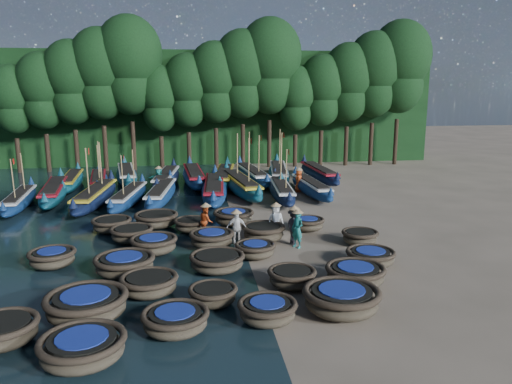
{
  "coord_description": "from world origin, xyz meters",
  "views": [
    {
      "loc": [
        -2.33,
        -22.55,
        7.03
      ],
      "look_at": [
        1.31,
        3.84,
        1.3
      ],
      "focal_mm": 35.0,
      "sensor_mm": 36.0,
      "label": 1
    }
  ],
  "objects": [
    {
      "name": "coracle_12",
      "position": [
        -1.33,
        -4.36,
        0.4
      ],
      "size": [
        2.15,
        2.15,
        0.7
      ],
      "rotation": [
        0.0,
        0.0,
        -0.08
      ],
      "color": "#4B422F",
      "rests_on": "ground"
    },
    {
      "name": "coracle_8",
      "position": [
        1.19,
        -6.31,
        0.39
      ],
      "size": [
        2.04,
        2.04,
        0.68
      ],
      "rotation": [
        0.0,
        0.0,
        -0.33
      ],
      "color": "#4B422F",
      "rests_on": "ground"
    },
    {
      "name": "coracle_4",
      "position": [
        2.3,
        -8.55,
        0.48
      ],
      "size": [
        2.76,
        2.76,
        0.83
      ],
      "rotation": [
        0.0,
        0.0,
        0.22
      ],
      "color": "#4B422F",
      "rests_on": "ground"
    },
    {
      "name": "tree_11",
      "position": [
        9.3,
        20.0,
        6.65
      ],
      "size": [
        4.09,
        4.09,
        9.65
      ],
      "color": "black",
      "rests_on": "ground"
    },
    {
      "name": "tree_3",
      "position": [
        -9.1,
        20.0,
        8.0
      ],
      "size": [
        4.92,
        4.92,
        11.6
      ],
      "color": "black",
      "rests_on": "ground"
    },
    {
      "name": "tree_7",
      "position": [
        0.1,
        20.0,
        7.32
      ],
      "size": [
        4.51,
        4.51,
        10.63
      ],
      "color": "black",
      "rests_on": "ground"
    },
    {
      "name": "coracle_24",
      "position": [
        3.42,
        0.48,
        0.37
      ],
      "size": [
        1.64,
        1.64,
        0.64
      ],
      "rotation": [
        0.0,
        0.0,
        -0.02
      ],
      "color": "#4B422F",
      "rests_on": "ground"
    },
    {
      "name": "long_boat_6",
      "position": [
        1.05,
        9.32,
        0.61
      ],
      "size": [
        2.8,
        9.04,
        3.87
      ],
      "rotation": [
        0.0,
        0.0,
        0.14
      ],
      "color": "#10545C",
      "rests_on": "ground"
    },
    {
      "name": "tree_12",
      "position": [
        11.6,
        20.0,
        7.32
      ],
      "size": [
        4.51,
        4.51,
        10.63
      ],
      "color": "black",
      "rests_on": "ground"
    },
    {
      "name": "coracle_10",
      "position": [
        -7.72,
        -3.08,
        0.41
      ],
      "size": [
        1.94,
        1.94,
        0.7
      ],
      "rotation": [
        0.0,
        0.0,
        -0.15
      ],
      "color": "#4B422F",
      "rests_on": "ground"
    },
    {
      "name": "long_boat_13",
      "position": [
        -1.93,
        13.07,
        0.58
      ],
      "size": [
        2.08,
        8.68,
        1.53
      ],
      "rotation": [
        0.0,
        0.0,
        0.07
      ],
      "color": "navy",
      "rests_on": "ground"
    },
    {
      "name": "tree_2",
      "position": [
        -11.4,
        20.0,
        7.32
      ],
      "size": [
        4.51,
        4.51,
        10.63
      ],
      "color": "black",
      "rests_on": "ground"
    },
    {
      "name": "long_boat_14",
      "position": [
        0.21,
        12.54,
        0.58
      ],
      "size": [
        2.68,
        8.58,
        1.52
      ],
      "rotation": [
        0.0,
        0.0,
        -0.14
      ],
      "color": "#10545C",
      "rests_on": "ground"
    },
    {
      "name": "coracle_1",
      "position": [
        -5.15,
        -10.39,
        0.43
      ],
      "size": [
        2.49,
        2.49,
        0.74
      ],
      "rotation": [
        0.0,
        0.0,
        -0.2
      ],
      "color": "#4B422F",
      "rests_on": "ground"
    },
    {
      "name": "coracle_16",
      "position": [
        -3.87,
        -1.99,
        0.44
      ],
      "size": [
        2.17,
        2.17,
        0.75
      ],
      "rotation": [
        0.0,
        0.0,
        0.19
      ],
      "color": "#4B422F",
      "rests_on": "ground"
    },
    {
      "name": "long_boat_3",
      "position": [
        -5.91,
        7.18,
        0.51
      ],
      "size": [
        2.39,
        7.46,
        3.2
      ],
      "rotation": [
        0.0,
        0.0,
        -0.15
      ],
      "color": "navy",
      "rests_on": "ground"
    },
    {
      "name": "tree_4",
      "position": [
        -6.8,
        20.0,
        8.67
      ],
      "size": [
        5.34,
        5.34,
        12.58
      ],
      "color": "black",
      "rests_on": "ground"
    },
    {
      "name": "long_boat_9",
      "position": [
        -10.39,
        12.88,
        0.51
      ],
      "size": [
        1.86,
        7.52,
        1.33
      ],
      "rotation": [
        0.0,
        0.0,
        0.08
      ],
      "color": "#10545C",
      "rests_on": "ground"
    },
    {
      "name": "fisherman_4",
      "position": [
        -0.26,
        -1.11,
        0.84
      ],
      "size": [
        0.9,
        0.52,
        1.72
      ],
      "rotation": [
        0.0,
        0.0,
        0.02
      ],
      "color": "silver",
      "rests_on": "ground"
    },
    {
      "name": "fisherman_1",
      "position": [
        2.34,
        -1.96,
        0.93
      ],
      "size": [
        0.67,
        0.72,
        1.85
      ],
      "rotation": [
        0.0,
        0.0,
        5.31
      ],
      "color": "#1A706B",
      "rests_on": "ground"
    },
    {
      "name": "coracle_20",
      "position": [
        -6.09,
        1.55,
        0.4
      ],
      "size": [
        2.29,
        2.29,
        0.69
      ],
      "rotation": [
        0.0,
        0.0,
        -0.35
      ],
      "color": "#4B422F",
      "rests_on": "ground"
    },
    {
      "name": "tree_5",
      "position": [
        -4.5,
        20.0,
        5.97
      ],
      "size": [
        3.68,
        3.68,
        8.68
      ],
      "color": "black",
      "rests_on": "ground"
    },
    {
      "name": "long_boat_8",
      "position": [
        5.56,
        8.42,
        0.52
      ],
      "size": [
        1.86,
        7.75,
        1.37
      ],
      "rotation": [
        0.0,
        0.0,
        0.07
      ],
      "color": "navy",
      "rests_on": "ground"
    },
    {
      "name": "foliage_wall",
      "position": [
        0.0,
        23.5,
        5.0
      ],
      "size": [
        40.0,
        3.0,
        10.0
      ],
      "primitive_type": "cube",
      "color": "black",
      "rests_on": "ground"
    },
    {
      "name": "coracle_19",
      "position": [
        5.23,
        -1.95,
        0.37
      ],
      "size": [
        2.0,
        2.0,
        0.64
      ],
      "rotation": [
        0.0,
        0.0,
        -0.4
      ],
      "color": "#4B422F",
      "rests_on": "ground"
    },
    {
      "name": "coracle_14",
      "position": [
        4.72,
        -4.62,
        0.38
      ],
      "size": [
        2.43,
        2.43,
        0.65
      ],
      "rotation": [
        0.0,
        0.0,
        -0.43
      ],
      "color": "#4B422F",
      "rests_on": "ground"
    },
    {
      "name": "coracle_6",
      "position": [
        -3.76,
        -6.31,
        0.41
      ],
      "size": [
        2.07,
        2.07,
        0.72
      ],
      "rotation": [
        0.0,
        0.0,
        -0.14
      ],
      "color": "#4B422F",
      "rests_on": "ground"
    },
    {
      "name": "coracle_5",
      "position": [
        -5.51,
        -7.9,
        0.49
      ],
      "size": [
        2.54,
        2.54,
        0.85
      ],
      "rotation": [
        0.0,
        0.0,
        -0.08
      ],
      "color": "#4B422F",
      "rests_on": "ground"
    },
    {
      "name": "coracle_0",
      "position": [
        -7.52,
        -9.15,
        0.42
      ],
      "size": [
        2.0,
        2.0,
        0.73
      ],
      "rotation": [
        0.0,
        0.0,
        0.09
      ],
      "color": "#4B422F",
      "rests_on": "ground"
    },
    {
      "name": "long_boat_4",
      "position": [
        -4.01,
        7.69,
        0.53
      ],
      "size": [
        2.3,
        7.93,
        1.4
      ],
      "rotation": [
        0.0,
        0.0,
        -0.12
      ],
      "color": "navy",
      "rests_on": "ground"
    },
    {
      "name": "tree_1",
      "position": [
        -13.7,
        20.0,
        6.65
      ],
      "size": [
        4.09,
        4.09,
        9.65
      ],
      "color": "black",
      "rests_on": "ground"
    },
    {
      "name": "coracle_9",
      "position": [
        3.48,
        -6.42,
        0.42
      ],
      "size": [
        2.29,
        2.29,
        0.72
      ],
      "rotation": [
        0.0,
        0.0,
        0.14
      ],
      "color": "#4B422F",
      "rests_on": "ground"
    },
    {
      "name": "coracle_11",
      "position": [
        -4.8,
        -4.33,
        0.45
      ],
      "size": [
        2.55,
        2.55,
        0.77
      ],
      "rotation": [
        0.0,
        0.0,
        0.23
      ],
      "color": "#4B422F",
      "rests_on": "ground"
    },
    {
      "name": "coracle_2",
      "position": [
        -2.82,
        -9.09,
        0.39
      ],
      "size": [
        2.2,
        2.2,
        0.68
      ],
      "rotation": [
        0.0,
        0.0,
        -0.22
      ],
      "color": "#4B422F",
      "rests_on": "ground"
    },
    {
      "name": "long_boat_5",
      "position": [
        -0.74,
        8.15,
        0.6
      ],
      "size": [
        2.16,
        8.95,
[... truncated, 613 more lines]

